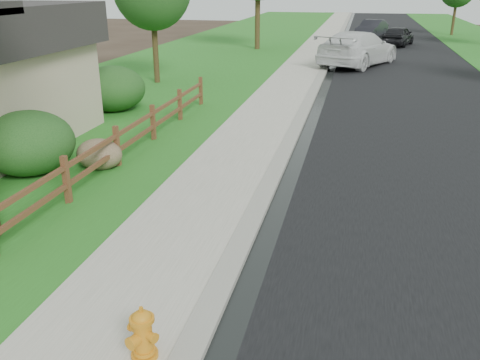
% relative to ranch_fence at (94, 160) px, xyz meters
% --- Properties ---
extents(road, '(8.00, 90.00, 0.02)m').
position_rel_ranch_fence_xyz_m(road, '(8.20, 28.60, -0.61)').
color(road, black).
rests_on(road, ground).
extents(curb, '(0.40, 90.00, 0.12)m').
position_rel_ranch_fence_xyz_m(curb, '(4.00, 28.60, -0.56)').
color(curb, gray).
rests_on(curb, ground).
extents(wet_gutter, '(0.50, 90.00, 0.00)m').
position_rel_ranch_fence_xyz_m(wet_gutter, '(4.35, 28.60, -0.60)').
color(wet_gutter, black).
rests_on(wet_gutter, road).
extents(sidewalk, '(2.20, 90.00, 0.10)m').
position_rel_ranch_fence_xyz_m(sidewalk, '(2.70, 28.60, -0.57)').
color(sidewalk, gray).
rests_on(sidewalk, ground).
extents(grass_strip, '(1.60, 90.00, 0.06)m').
position_rel_ranch_fence_xyz_m(grass_strip, '(0.80, 28.60, -0.59)').
color(grass_strip, '#25611B').
rests_on(grass_strip, ground).
extents(lawn_near, '(9.00, 90.00, 0.04)m').
position_rel_ranch_fence_xyz_m(lawn_near, '(-4.40, 28.60, -0.60)').
color(lawn_near, '#25611B').
rests_on(lawn_near, ground).
extents(ranch_fence, '(0.12, 16.92, 1.10)m').
position_rel_ranch_fence_xyz_m(ranch_fence, '(0.00, 0.00, 0.00)').
color(ranch_fence, '#4C2B19').
rests_on(ranch_fence, ground).
extents(fire_hydrant, '(0.48, 0.39, 0.73)m').
position_rel_ranch_fence_xyz_m(fire_hydrant, '(3.50, -5.38, -0.18)').
color(fire_hydrant, orange).
rests_on(fire_hydrant, sidewalk).
extents(white_suv, '(5.00, 7.04, 1.89)m').
position_rel_ranch_fence_xyz_m(white_suv, '(5.69, 19.98, 0.35)').
color(white_suv, silver).
rests_on(white_suv, road).
extents(dark_car_mid, '(2.79, 4.55, 1.45)m').
position_rel_ranch_fence_xyz_m(dark_car_mid, '(8.48, 30.58, 0.13)').
color(dark_car_mid, black).
rests_on(dark_car_mid, road).
extents(dark_car_far, '(2.87, 4.74, 1.47)m').
position_rel_ranch_fence_xyz_m(dark_car_far, '(6.64, 35.78, 0.14)').
color(dark_car_far, black).
rests_on(dark_car_far, road).
extents(boulder, '(1.43, 1.26, 0.79)m').
position_rel_ranch_fence_xyz_m(boulder, '(-0.40, 0.99, -0.22)').
color(boulder, brown).
rests_on(boulder, ground).
extents(shrub_b, '(2.35, 2.35, 1.56)m').
position_rel_ranch_fence_xyz_m(shrub_b, '(-1.93, 0.36, 0.16)').
color(shrub_b, '#174318').
rests_on(shrub_b, ground).
extents(shrub_c, '(2.05, 2.05, 1.23)m').
position_rel_ranch_fence_xyz_m(shrub_c, '(-2.90, 1.73, -0.00)').
color(shrub_c, '#174318').
rests_on(shrub_c, ground).
extents(shrub_d, '(2.80, 2.80, 1.64)m').
position_rel_ranch_fence_xyz_m(shrub_d, '(-2.90, 6.87, 0.20)').
color(shrub_d, '#174318').
rests_on(shrub_d, ground).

